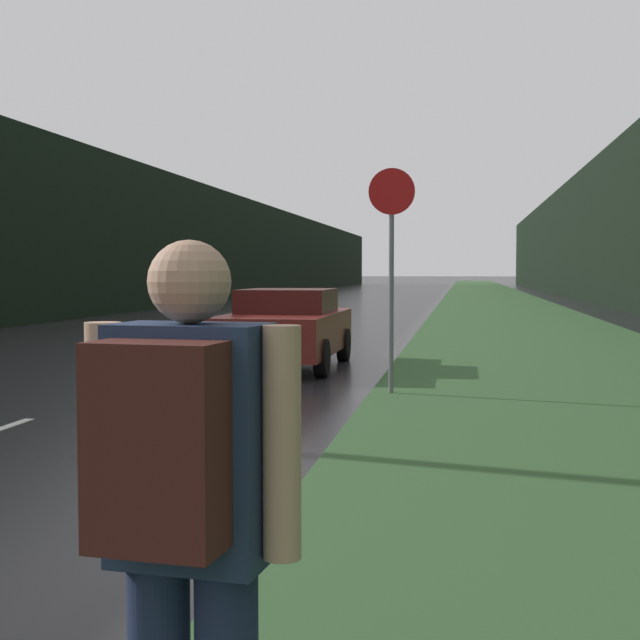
% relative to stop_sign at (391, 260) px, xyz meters
% --- Properties ---
extents(grass_verge, '(6.00, 240.00, 0.02)m').
position_rel_stop_sign_xyz_m(grass_verge, '(2.71, 27.18, -1.85)').
color(grass_verge, '#33562D').
rests_on(grass_verge, ground_plane).
extents(lane_stripe_c, '(0.12, 3.00, 0.01)m').
position_rel_stop_sign_xyz_m(lane_stripe_c, '(-3.95, 2.76, -1.86)').
color(lane_stripe_c, silver).
rests_on(lane_stripe_c, ground_plane).
extents(lane_stripe_d, '(0.12, 3.00, 0.01)m').
position_rel_stop_sign_xyz_m(lane_stripe_d, '(-3.95, 9.76, -1.86)').
color(lane_stripe_d, silver).
rests_on(lane_stripe_d, ground_plane).
extents(lane_stripe_e, '(0.12, 3.00, 0.01)m').
position_rel_stop_sign_xyz_m(lane_stripe_e, '(-3.95, 16.76, -1.86)').
color(lane_stripe_e, silver).
rests_on(lane_stripe_e, ground_plane).
extents(lane_stripe_f, '(0.12, 3.00, 0.01)m').
position_rel_stop_sign_xyz_m(lane_stripe_f, '(-3.95, 23.76, -1.86)').
color(lane_stripe_f, silver).
rests_on(lane_stripe_f, ground_plane).
extents(treeline_far_side, '(2.00, 140.00, 6.33)m').
position_rel_stop_sign_xyz_m(treeline_far_side, '(-13.61, 37.18, 1.30)').
color(treeline_far_side, black).
rests_on(treeline_far_side, ground_plane).
extents(treeline_near_side, '(2.00, 140.00, 7.70)m').
position_rel_stop_sign_xyz_m(treeline_near_side, '(8.71, 37.18, 1.98)').
color(treeline_near_side, black).
rests_on(treeline_near_side, ground_plane).
extents(stop_sign, '(0.64, 0.07, 3.12)m').
position_rel_stop_sign_xyz_m(stop_sign, '(0.00, 0.00, 0.00)').
color(stop_sign, slate).
rests_on(stop_sign, ground_plane).
extents(hitchhiker_with_backpack, '(0.62, 0.45, 1.79)m').
position_rel_stop_sign_xyz_m(hitchhiker_with_backpack, '(0.26, -10.00, -0.84)').
color(hitchhiker_with_backpack, '#1E2847').
rests_on(hitchhiker_with_backpack, ground_plane).
extents(car_passing_near, '(1.93, 4.24, 1.39)m').
position_rel_stop_sign_xyz_m(car_passing_near, '(-2.12, 3.15, -1.16)').
color(car_passing_near, maroon).
rests_on(car_passing_near, ground_plane).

